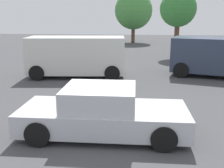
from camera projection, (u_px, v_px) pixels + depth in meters
name	position (u px, v px, depth m)	size (l,w,h in m)	color
ground_plane	(101.00, 135.00, 7.31)	(80.00, 80.00, 0.00)	#424244
sedan_foreground	(103.00, 113.00, 7.27)	(4.50, 2.03, 1.33)	#B7BABF
dog	(174.00, 104.00, 9.09)	(0.50, 0.55, 0.40)	white
van_white	(76.00, 55.00, 14.13)	(5.12, 2.56, 2.08)	silver
suv_dark	(220.00, 56.00, 14.09)	(5.16, 3.20, 2.02)	#2D384C
tree_back_left	(178.00, 9.00, 20.03)	(2.69, 2.69, 4.99)	brown
tree_back_center	(134.00, 11.00, 31.39)	(4.37, 4.37, 5.92)	brown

